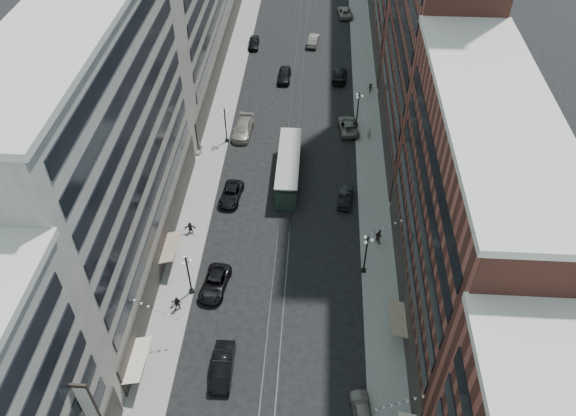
% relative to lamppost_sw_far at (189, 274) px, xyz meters
% --- Properties ---
extents(ground, '(220.00, 220.00, 0.00)m').
position_rel_lamppost_sw_far_xyz_m(ground, '(9.20, 32.00, -3.10)').
color(ground, black).
rests_on(ground, ground).
extents(sidewalk_west, '(4.00, 180.00, 0.15)m').
position_rel_lamppost_sw_far_xyz_m(sidewalk_west, '(-1.80, 42.00, -3.02)').
color(sidewalk_west, gray).
rests_on(sidewalk_west, ground).
extents(sidewalk_east, '(4.00, 180.00, 0.15)m').
position_rel_lamppost_sw_far_xyz_m(sidewalk_east, '(20.20, 42.00, -3.02)').
color(sidewalk_east, gray).
rests_on(sidewalk_east, ground).
extents(rail_west, '(0.12, 180.00, 0.02)m').
position_rel_lamppost_sw_far_xyz_m(rail_west, '(8.50, 42.00, -3.09)').
color(rail_west, '#2D2D33').
rests_on(rail_west, ground).
extents(rail_east, '(0.12, 180.00, 0.02)m').
position_rel_lamppost_sw_far_xyz_m(rail_east, '(9.90, 42.00, -3.09)').
color(rail_east, '#2D2D33').
rests_on(rail_east, ground).
extents(building_west_mid, '(8.00, 36.00, 28.00)m').
position_rel_lamppost_sw_far_xyz_m(building_west_mid, '(-7.80, 5.00, 10.90)').
color(building_west_mid, '#A39D90').
rests_on(building_west_mid, ground).
extents(building_east_mid, '(8.00, 30.00, 24.00)m').
position_rel_lamppost_sw_far_xyz_m(building_east_mid, '(26.20, -0.00, 8.90)').
color(building_east_mid, brown).
rests_on(building_east_mid, ground).
extents(lamppost_sw_far, '(1.03, 1.14, 5.52)m').
position_rel_lamppost_sw_far_xyz_m(lamppost_sw_far, '(0.00, 0.00, 0.00)').
color(lamppost_sw_far, black).
rests_on(lamppost_sw_far, sidewalk_west).
extents(lamppost_sw_mid, '(1.03, 1.14, 5.52)m').
position_rel_lamppost_sw_far_xyz_m(lamppost_sw_mid, '(0.00, 27.00, 0.00)').
color(lamppost_sw_mid, black).
rests_on(lamppost_sw_mid, sidewalk_west).
extents(lamppost_se_far, '(1.03, 1.14, 5.52)m').
position_rel_lamppost_sw_far_xyz_m(lamppost_se_far, '(18.40, 4.00, 0.00)').
color(lamppost_se_far, black).
rests_on(lamppost_se_far, sidewalk_east).
extents(lamppost_se_mid, '(1.03, 1.14, 5.52)m').
position_rel_lamppost_sw_far_xyz_m(lamppost_se_mid, '(18.40, 32.00, 0.00)').
color(lamppost_se_mid, black).
rests_on(lamppost_se_mid, sidewalk_east).
extents(streetcar, '(2.82, 12.75, 3.53)m').
position_rel_lamppost_sw_far_xyz_m(streetcar, '(9.20, 19.61, -1.47)').
color(streetcar, '#203227').
rests_on(streetcar, ground).
extents(car_2, '(3.20, 5.77, 1.53)m').
position_rel_lamppost_sw_far_xyz_m(car_2, '(2.40, 0.77, -2.33)').
color(car_2, black).
rests_on(car_2, ground).
extents(car_4, '(2.31, 4.59, 1.50)m').
position_rel_lamppost_sw_far_xyz_m(car_4, '(17.60, -12.72, -2.35)').
color(car_4, gray).
rests_on(car_4, ground).
extents(car_5, '(1.99, 5.44, 1.78)m').
position_rel_lamppost_sw_far_xyz_m(car_5, '(4.70, -9.15, -2.21)').
color(car_5, black).
rests_on(car_5, ground).
extents(pedestrian_2, '(0.95, 0.66, 1.78)m').
position_rel_lamppost_sw_far_xyz_m(pedestrian_2, '(-0.92, -2.31, -2.06)').
color(pedestrian_2, black).
rests_on(pedestrian_2, sidewalk_west).
extents(car_7, '(2.91, 5.45, 1.45)m').
position_rel_lamppost_sw_far_xyz_m(car_7, '(2.21, 15.16, -2.37)').
color(car_7, black).
rests_on(car_7, ground).
extents(car_8, '(2.91, 6.27, 1.77)m').
position_rel_lamppost_sw_far_xyz_m(car_8, '(2.08, 29.12, -2.21)').
color(car_8, gray).
rests_on(car_8, ground).
extents(car_9, '(1.93, 4.61, 1.56)m').
position_rel_lamppost_sw_far_xyz_m(car_9, '(0.80, 55.67, -2.32)').
color(car_9, black).
rests_on(car_9, ground).
extents(car_10, '(2.13, 4.61, 1.46)m').
position_rel_lamppost_sw_far_xyz_m(car_10, '(16.52, 15.47, -2.36)').
color(car_10, black).
rests_on(car_10, ground).
extents(car_11, '(3.31, 5.98, 1.58)m').
position_rel_lamppost_sw_far_xyz_m(car_11, '(17.16, 30.91, -2.30)').
color(car_11, '#636258').
rests_on(car_11, ground).
extents(car_12, '(2.64, 5.67, 1.60)m').
position_rel_lamppost_sw_far_xyz_m(car_12, '(16.00, 45.16, -2.30)').
color(car_12, black).
rests_on(car_12, ground).
extents(car_13, '(2.10, 5.07, 1.72)m').
position_rel_lamppost_sw_far_xyz_m(car_13, '(7.00, 44.56, -2.24)').
color(car_13, black).
rests_on(car_13, ground).
extents(car_14, '(2.27, 5.13, 1.64)m').
position_rel_lamppost_sw_far_xyz_m(car_14, '(11.40, 57.25, -2.28)').
color(car_14, slate).
rests_on(car_14, ground).
extents(pedestrian_5, '(1.45, 0.52, 1.54)m').
position_rel_lamppost_sw_far_xyz_m(pedestrian_5, '(-1.74, 8.79, -2.18)').
color(pedestrian_5, black).
rests_on(pedestrian_5, sidewalk_west).
extents(pedestrian_6, '(1.12, 0.68, 1.79)m').
position_rel_lamppost_sw_far_xyz_m(pedestrian_6, '(-3.30, 24.03, -2.05)').
color(pedestrian_6, gray).
rests_on(pedestrian_6, sidewalk_west).
extents(pedestrian_7, '(1.02, 0.99, 1.89)m').
position_rel_lamppost_sw_far_xyz_m(pedestrian_7, '(20.21, 8.59, -2.00)').
color(pedestrian_7, black).
rests_on(pedestrian_7, sidewalk_east).
extents(pedestrian_8, '(0.76, 0.65, 1.76)m').
position_rel_lamppost_sw_far_xyz_m(pedestrian_8, '(20.04, 29.00, -2.07)').
color(pedestrian_8, gray).
rests_on(pedestrian_8, sidewalk_east).
extents(pedestrian_9, '(1.15, 0.81, 1.65)m').
position_rel_lamppost_sw_far_xyz_m(pedestrian_9, '(20.82, 41.12, -2.12)').
color(pedestrian_9, black).
rests_on(pedestrian_9, sidewalk_east).
extents(car_extra_0, '(3.18, 5.87, 1.56)m').
position_rel_lamppost_sw_far_xyz_m(car_extra_0, '(17.20, 69.39, -2.32)').
color(car_extra_0, slate).
rests_on(car_extra_0, ground).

